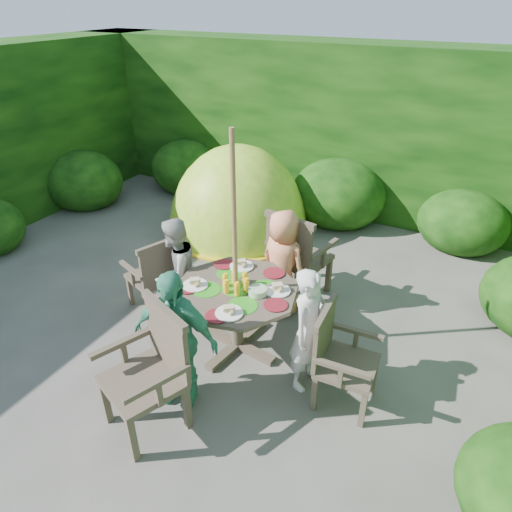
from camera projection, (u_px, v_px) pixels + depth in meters
The scene contains 13 objects.
ground at pixel (177, 327), 4.87m from camera, with size 60.00×60.00×0.00m, color #4C4A44.
hedge_enclosure at pixel (237, 177), 5.26m from camera, with size 9.00×9.00×2.50m.
patio_table at pixel (237, 298), 4.31m from camera, with size 1.37×1.37×0.84m.
parasol_pole at pixel (235, 252), 4.06m from camera, with size 0.04×0.04×2.20m, color brown.
garden_chair_right at pixel (339, 357), 3.79m from camera, with size 0.50×0.56×0.89m.
garden_chair_left at pixel (156, 274), 4.93m from camera, with size 0.61×0.64×0.86m.
garden_chair_back at pixel (297, 255), 5.09m from camera, with size 0.71×0.66×1.05m.
garden_chair_front at pixel (151, 369), 3.56m from camera, with size 0.77×0.73×1.02m.
child_right at pixel (309, 330), 3.90m from camera, with size 0.43×0.28×1.18m, color silver.
child_left at pixel (176, 272), 4.72m from camera, with size 0.57×0.45×1.18m, color #A3A29E.
child_back at pixel (283, 263), 4.87m from camera, with size 0.58×0.38×1.19m, color #EC8D61.
child_front at pixel (175, 339), 3.73m from camera, with size 0.76×0.31×1.29m, color #439D7B.
dome_tent at pixel (238, 227), 6.94m from camera, with size 2.32×2.32×2.51m.
Camera 1 is at (2.54, -2.99, 3.10)m, focal length 32.00 mm.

